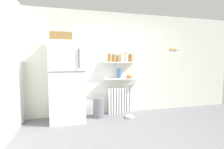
# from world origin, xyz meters

# --- Properties ---
(ground_plane) EXTENTS (7.04, 7.04, 0.00)m
(ground_plane) POSITION_xyz_m (0.00, 0.50, 0.00)
(ground_plane) COLOR slate
(back_wall) EXTENTS (7.04, 0.10, 2.60)m
(back_wall) POSITION_xyz_m (0.00, 2.05, 1.30)
(back_wall) COLOR silver
(back_wall) RESTS_ON ground_plane
(refrigerator) EXTENTS (0.75, 0.66, 1.97)m
(refrigerator) POSITION_xyz_m (-1.23, 1.69, 0.94)
(refrigerator) COLOR silver
(refrigerator) RESTS_ON ground_plane
(radiator) EXTENTS (0.62, 0.12, 0.67)m
(radiator) POSITION_xyz_m (0.07, 1.92, 0.34)
(radiator) COLOR white
(radiator) RESTS_ON ground_plane
(wall_shelf_lower) EXTENTS (0.82, 0.22, 0.02)m
(wall_shelf_lower) POSITION_xyz_m (0.07, 1.89, 0.91)
(wall_shelf_lower) COLOR white
(wall_shelf_upper) EXTENTS (0.82, 0.22, 0.02)m
(wall_shelf_upper) POSITION_xyz_m (0.07, 1.89, 1.33)
(wall_shelf_upper) COLOR white
(storage_jar_0) EXTENTS (0.08, 0.08, 0.21)m
(storage_jar_0) POSITION_xyz_m (-0.21, 1.89, 1.45)
(storage_jar_0) COLOR olive
(storage_jar_0) RESTS_ON wall_shelf_upper
(storage_jar_1) EXTENTS (0.08, 0.08, 0.20)m
(storage_jar_1) POSITION_xyz_m (-0.10, 1.89, 1.44)
(storage_jar_1) COLOR olive
(storage_jar_1) RESTS_ON wall_shelf_upper
(storage_jar_2) EXTENTS (0.09, 0.09, 0.18)m
(storage_jar_2) POSITION_xyz_m (0.01, 1.89, 1.43)
(storage_jar_2) COLOR olive
(storage_jar_2) RESTS_ON wall_shelf_upper
(storage_jar_3) EXTENTS (0.11, 0.11, 0.20)m
(storage_jar_3) POSITION_xyz_m (0.13, 1.89, 1.44)
(storage_jar_3) COLOR silver
(storage_jar_3) RESTS_ON wall_shelf_upper
(storage_jar_4) EXTENTS (0.10, 0.10, 0.24)m
(storage_jar_4) POSITION_xyz_m (0.24, 1.89, 1.46)
(storage_jar_4) COLOR beige
(storage_jar_4) RESTS_ON wall_shelf_upper
(storage_jar_5) EXTENTS (0.11, 0.11, 0.21)m
(storage_jar_5) POSITION_xyz_m (0.35, 1.89, 1.45)
(storage_jar_5) COLOR olive
(storage_jar_5) RESTS_ON wall_shelf_upper
(vase) EXTENTS (0.10, 0.10, 0.25)m
(vase) POSITION_xyz_m (0.04, 1.89, 1.05)
(vase) COLOR #38609E
(vase) RESTS_ON wall_shelf_lower
(shelf_bowl) EXTENTS (0.18, 0.18, 0.08)m
(shelf_bowl) POSITION_xyz_m (0.33, 1.89, 0.97)
(shelf_bowl) COLOR orange
(shelf_bowl) RESTS_ON wall_shelf_lower
(trash_bin) EXTENTS (0.26, 0.26, 0.48)m
(trash_bin) POSITION_xyz_m (-0.52, 1.75, 0.24)
(trash_bin) COLOR slate
(trash_bin) RESTS_ON ground_plane
(pet_food_bowl) EXTENTS (0.22, 0.22, 0.05)m
(pet_food_bowl) POSITION_xyz_m (0.20, 1.51, 0.03)
(pet_food_bowl) COLOR #B7B7BC
(pet_food_bowl) RESTS_ON ground_plane
(hanging_fruit_basket) EXTENTS (0.28, 0.28, 0.09)m
(hanging_fruit_basket) POSITION_xyz_m (1.35, 1.52, 1.65)
(hanging_fruit_basket) COLOR #B2B2B7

